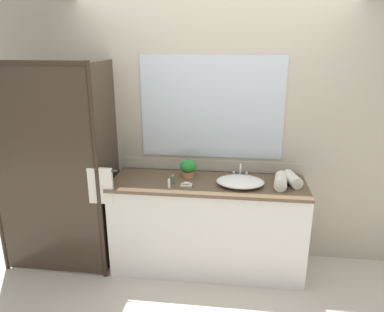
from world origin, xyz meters
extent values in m
plane|color=beige|center=(0.00, 0.00, 0.00)|extent=(8.00, 8.00, 0.00)
cube|color=#B2A893|center=(0.00, 0.34, 1.30)|extent=(4.40, 0.05, 2.60)
cube|color=#B2A893|center=(0.00, 0.32, 0.96)|extent=(1.80, 0.01, 0.11)
cube|color=silver|center=(0.00, 0.31, 1.54)|extent=(1.36, 0.01, 0.98)
cube|color=silver|center=(0.00, 0.01, 0.43)|extent=(1.80, 0.56, 0.87)
cube|color=brown|center=(0.00, 0.00, 0.89)|extent=(1.80, 0.58, 0.03)
cylinder|color=#2D2319|center=(-0.95, -0.27, 1.00)|extent=(0.04, 0.04, 2.00)
cube|color=#2D2319|center=(-1.45, -0.27, 1.98)|extent=(1.00, 0.04, 0.04)
cube|color=#382B21|center=(-1.45, -0.27, 1.00)|extent=(0.96, 0.01, 1.96)
cube|color=#382B21|center=(-0.95, 0.02, 1.00)|extent=(0.01, 0.57, 1.96)
cylinder|color=#2D2319|center=(-0.93, -0.26, 1.07)|extent=(0.32, 0.02, 0.02)
cube|color=silver|center=(-0.93, -0.26, 0.93)|extent=(0.22, 0.04, 0.33)
ellipsoid|color=white|center=(0.29, -0.04, 0.94)|extent=(0.43, 0.32, 0.07)
cube|color=silver|center=(0.29, 0.16, 0.91)|extent=(0.17, 0.04, 0.02)
cylinder|color=silver|center=(0.29, 0.16, 0.97)|extent=(0.02, 0.02, 0.11)
cylinder|color=silver|center=(0.29, 0.11, 1.03)|extent=(0.02, 0.11, 0.02)
cylinder|color=silver|center=(0.23, 0.16, 0.94)|extent=(0.02, 0.02, 0.04)
cylinder|color=silver|center=(0.35, 0.16, 0.94)|extent=(0.02, 0.02, 0.04)
cylinder|color=#B77A51|center=(-0.20, 0.11, 0.93)|extent=(0.11, 0.11, 0.06)
ellipsoid|color=#26812E|center=(-0.20, 0.11, 1.01)|extent=(0.16, 0.16, 0.12)
cube|color=silver|center=(-0.19, -0.10, 0.91)|extent=(0.10, 0.07, 0.01)
ellipsoid|color=beige|center=(-0.19, -0.10, 0.92)|extent=(0.07, 0.04, 0.02)
cylinder|color=silver|center=(-0.33, -0.18, 0.94)|extent=(0.02, 0.02, 0.08)
cylinder|color=#B7B2A8|center=(-0.33, -0.18, 0.98)|extent=(0.02, 0.02, 0.01)
cylinder|color=#4C7056|center=(-0.32, -0.07, 0.94)|extent=(0.03, 0.03, 0.07)
cylinder|color=#9E895B|center=(-0.32, -0.07, 0.98)|extent=(0.02, 0.02, 0.01)
cylinder|color=silver|center=(0.76, 0.04, 0.95)|extent=(0.16, 0.26, 0.11)
cylinder|color=silver|center=(0.65, -0.03, 0.96)|extent=(0.15, 0.27, 0.11)
camera|label=1|loc=(0.23, -3.11, 2.15)|focal=33.97mm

